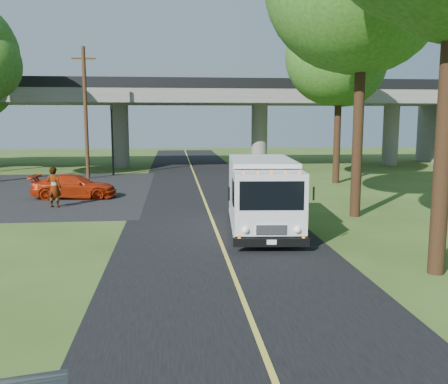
{
  "coord_description": "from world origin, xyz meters",
  "views": [
    {
      "loc": [
        -1.56,
        -11.44,
        4.17
      ],
      "look_at": [
        0.21,
        5.89,
        1.6
      ],
      "focal_mm": 40.0,
      "sensor_mm": 36.0,
      "label": 1
    }
  ],
  "objects": [
    {
      "name": "step_van",
      "position": [
        1.7,
        6.53,
        1.45
      ],
      "size": [
        2.86,
        6.54,
        2.67
      ],
      "rotation": [
        0.0,
        0.0,
        -0.08
      ],
      "color": "silver",
      "rests_on": "ground"
    },
    {
      "name": "traffic_signal",
      "position": [
        -6.0,
        26.0,
        3.2
      ],
      "size": [
        0.18,
        0.22,
        5.2
      ],
      "color": "black",
      "rests_on": "ground"
    },
    {
      "name": "lane_line",
      "position": [
        0.0,
        10.0,
        0.03
      ],
      "size": [
        0.12,
        90.0,
        0.01
      ],
      "primitive_type": "cube",
      "color": "gold",
      "rests_on": "road"
    },
    {
      "name": "road",
      "position": [
        0.0,
        10.0,
        0.01
      ],
      "size": [
        7.0,
        90.0,
        0.02
      ],
      "primitive_type": "cube",
      "color": "black",
      "rests_on": "ground"
    },
    {
      "name": "parking_lot",
      "position": [
        -11.0,
        18.0,
        0.01
      ],
      "size": [
        16.0,
        18.0,
        0.01
      ],
      "primitive_type": "cube",
      "color": "black",
      "rests_on": "ground"
    },
    {
      "name": "red_sedan",
      "position": [
        -6.79,
        15.28,
        0.64
      ],
      "size": [
        4.46,
        1.99,
        1.27
      ],
      "primitive_type": "imported",
      "rotation": [
        0.0,
        0.0,
        1.52
      ],
      "color": "#B1270A",
      "rests_on": "ground"
    },
    {
      "name": "ground",
      "position": [
        0.0,
        0.0,
        0.0
      ],
      "size": [
        120.0,
        120.0,
        0.0
      ],
      "primitive_type": "plane",
      "color": "#37501C",
      "rests_on": "ground"
    },
    {
      "name": "overpass",
      "position": [
        0.0,
        32.0,
        4.56
      ],
      "size": [
        54.0,
        10.0,
        7.3
      ],
      "color": "slate",
      "rests_on": "ground"
    },
    {
      "name": "utility_pole",
      "position": [
        -7.5,
        24.0,
        4.59
      ],
      "size": [
        1.6,
        0.26,
        9.0
      ],
      "color": "#472D19",
      "rests_on": "ground"
    },
    {
      "name": "pedestrian",
      "position": [
        -7.16,
        12.46,
        0.97
      ],
      "size": [
        0.82,
        0.67,
        1.95
      ],
      "primitive_type": "imported",
      "rotation": [
        0.0,
        0.0,
        2.81
      ],
      "color": "gray",
      "rests_on": "ground"
    },
    {
      "name": "tree_right_far",
      "position": [
        9.21,
        19.84,
        8.3
      ],
      "size": [
        5.77,
        5.67,
        10.99
      ],
      "color": "#382314",
      "rests_on": "ground"
    }
  ]
}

